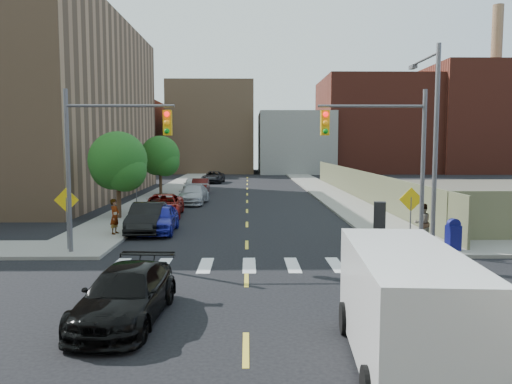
{
  "coord_description": "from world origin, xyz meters",
  "views": [
    {
      "loc": [
        0.05,
        -15.06,
        4.68
      ],
      "look_at": [
        0.52,
        13.23,
        2.0
      ],
      "focal_mm": 35.0,
      "sensor_mm": 36.0,
      "label": 1
    }
  ],
  "objects_px": {
    "black_sedan": "(126,295)",
    "parked_car_red": "(163,205)",
    "parked_car_black": "(148,218)",
    "pedestrian_east": "(422,223)",
    "parked_car_silver": "(193,195)",
    "parked_car_grey": "(213,177)",
    "parked_car_white": "(192,185)",
    "pedestrian_west": "(115,216)",
    "mailbox": "(453,235)",
    "cargo_van": "(404,303)",
    "payphone": "(379,221)",
    "parked_car_blue": "(159,218)",
    "parked_car_maroon": "(200,186)"
  },
  "relations": [
    {
      "from": "parked_car_blue",
      "to": "parked_car_silver",
      "type": "height_order",
      "value": "parked_car_blue"
    },
    {
      "from": "cargo_van",
      "to": "payphone",
      "type": "distance_m",
      "value": 13.3
    },
    {
      "from": "parked_car_silver",
      "to": "cargo_van",
      "type": "distance_m",
      "value": 30.12
    },
    {
      "from": "parked_car_blue",
      "to": "parked_car_maroon",
      "type": "xyz_separation_m",
      "value": [
        0.17,
        21.46,
        -0.05
      ]
    },
    {
      "from": "parked_car_silver",
      "to": "pedestrian_east",
      "type": "relative_size",
      "value": 2.86
    },
    {
      "from": "mailbox",
      "to": "pedestrian_east",
      "type": "relative_size",
      "value": 0.76
    },
    {
      "from": "black_sedan",
      "to": "payphone",
      "type": "distance_m",
      "value": 14.02
    },
    {
      "from": "parked_car_red",
      "to": "cargo_van",
      "type": "bearing_deg",
      "value": -71.49
    },
    {
      "from": "pedestrian_east",
      "to": "parked_car_red",
      "type": "bearing_deg",
      "value": -56.63
    },
    {
      "from": "parked_car_grey",
      "to": "payphone",
      "type": "relative_size",
      "value": 2.8
    },
    {
      "from": "parked_car_black",
      "to": "parked_car_maroon",
      "type": "height_order",
      "value": "parked_car_black"
    },
    {
      "from": "mailbox",
      "to": "pedestrian_west",
      "type": "bearing_deg",
      "value": 152.48
    },
    {
      "from": "pedestrian_west",
      "to": "parked_car_grey",
      "type": "bearing_deg",
      "value": 8.13
    },
    {
      "from": "parked_car_blue",
      "to": "payphone",
      "type": "xyz_separation_m",
      "value": [
        10.99,
        -3.13,
        0.31
      ]
    },
    {
      "from": "black_sedan",
      "to": "mailbox",
      "type": "distance_m",
      "value": 14.55
    },
    {
      "from": "parked_car_silver",
      "to": "pedestrian_east",
      "type": "distance_m",
      "value": 20.74
    },
    {
      "from": "parked_car_silver",
      "to": "parked_car_white",
      "type": "xyz_separation_m",
      "value": [
        -1.22,
        10.32,
        -0.04
      ]
    },
    {
      "from": "black_sedan",
      "to": "pedestrian_west",
      "type": "distance_m",
      "value": 12.8
    },
    {
      "from": "parked_car_red",
      "to": "parked_car_grey",
      "type": "xyz_separation_m",
      "value": [
        1.3,
        29.12,
        -0.02
      ]
    },
    {
      "from": "parked_car_blue",
      "to": "cargo_van",
      "type": "height_order",
      "value": "cargo_van"
    },
    {
      "from": "pedestrian_east",
      "to": "mailbox",
      "type": "bearing_deg",
      "value": 89.5
    },
    {
      "from": "pedestrian_west",
      "to": "parked_car_blue",
      "type": "bearing_deg",
      "value": -48.78
    },
    {
      "from": "parked_car_white",
      "to": "payphone",
      "type": "height_order",
      "value": "payphone"
    },
    {
      "from": "parked_car_silver",
      "to": "parked_car_white",
      "type": "height_order",
      "value": "parked_car_silver"
    },
    {
      "from": "black_sedan",
      "to": "payphone",
      "type": "bearing_deg",
      "value": 50.91
    },
    {
      "from": "parked_car_red",
      "to": "cargo_van",
      "type": "xyz_separation_m",
      "value": [
        8.88,
        -22.09,
        0.58
      ]
    },
    {
      "from": "parked_car_maroon",
      "to": "payphone",
      "type": "xyz_separation_m",
      "value": [
        10.82,
        -24.59,
        0.36
      ]
    },
    {
      "from": "pedestrian_west",
      "to": "parked_car_black",
      "type": "bearing_deg",
      "value": -37.75
    },
    {
      "from": "parked_car_red",
      "to": "parked_car_white",
      "type": "distance_m",
      "value": 17.36
    },
    {
      "from": "parked_car_red",
      "to": "black_sedan",
      "type": "xyz_separation_m",
      "value": [
        2.3,
        -19.42,
        -0.03
      ]
    },
    {
      "from": "parked_car_silver",
      "to": "pedestrian_east",
      "type": "bearing_deg",
      "value": -49.15
    },
    {
      "from": "payphone",
      "to": "pedestrian_east",
      "type": "distance_m",
      "value": 1.94
    },
    {
      "from": "cargo_van",
      "to": "pedestrian_east",
      "type": "distance_m",
      "value": 13.45
    },
    {
      "from": "parked_car_red",
      "to": "mailbox",
      "type": "bearing_deg",
      "value": -41.64
    },
    {
      "from": "parked_car_grey",
      "to": "mailbox",
      "type": "bearing_deg",
      "value": -67.67
    },
    {
      "from": "cargo_van",
      "to": "payphone",
      "type": "height_order",
      "value": "cargo_van"
    },
    {
      "from": "parked_car_red",
      "to": "parked_car_grey",
      "type": "bearing_deg",
      "value": 84.05
    },
    {
      "from": "mailbox",
      "to": "parked_car_red",
      "type": "bearing_deg",
      "value": 129.38
    },
    {
      "from": "parked_car_grey",
      "to": "parked_car_white",
      "type": "bearing_deg",
      "value": -91.93
    },
    {
      "from": "payphone",
      "to": "parked_car_grey",
      "type": "bearing_deg",
      "value": 118.22
    },
    {
      "from": "parked_car_red",
      "to": "black_sedan",
      "type": "bearing_deg",
      "value": -86.64
    },
    {
      "from": "parked_car_red",
      "to": "parked_car_black",
      "type": "bearing_deg",
      "value": -91.57
    },
    {
      "from": "parked_car_silver",
      "to": "cargo_van",
      "type": "height_order",
      "value": "cargo_van"
    },
    {
      "from": "parked_car_maroon",
      "to": "pedestrian_west",
      "type": "relative_size",
      "value": 2.43
    },
    {
      "from": "parked_car_black",
      "to": "pedestrian_east",
      "type": "relative_size",
      "value": 2.65
    },
    {
      "from": "parked_car_silver",
      "to": "black_sedan",
      "type": "distance_m",
      "value": 26.48
    },
    {
      "from": "black_sedan",
      "to": "parked_car_red",
      "type": "bearing_deg",
      "value": 100.33
    },
    {
      "from": "parked_car_grey",
      "to": "payphone",
      "type": "distance_m",
      "value": 39.65
    },
    {
      "from": "parked_car_maroon",
      "to": "pedestrian_west",
      "type": "height_order",
      "value": "pedestrian_west"
    },
    {
      "from": "parked_car_maroon",
      "to": "pedestrian_east",
      "type": "bearing_deg",
      "value": -63.51
    }
  ]
}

